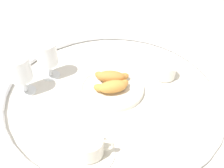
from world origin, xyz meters
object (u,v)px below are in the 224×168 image
(croissant_large, at_px, (112,86))
(coffee_cup_far, at_px, (165,72))
(croissant_small, at_px, (111,76))
(juice_glass_right, at_px, (47,56))
(sugar_packet, at_px, (144,141))
(juice_glass_left, at_px, (20,70))
(coffee_cup_near, at_px, (90,148))
(pastry_plate, at_px, (112,88))
(folded_napkin, at_px, (115,51))

(croissant_large, height_order, coffee_cup_far, croissant_large)
(croissant_large, xyz_separation_m, croissant_small, (0.00, 0.05, 0.00))
(juice_glass_right, height_order, sugar_packet, juice_glass_right)
(croissant_large, distance_m, juice_glass_left, 0.31)
(coffee_cup_far, relative_size, sugar_packet, 2.72)
(coffee_cup_near, relative_size, coffee_cup_far, 1.00)
(croissant_large, xyz_separation_m, juice_glass_left, (-0.30, 0.06, 0.05))
(croissant_small, relative_size, sugar_packet, 2.68)
(coffee_cup_far, xyz_separation_m, juice_glass_left, (-0.51, -0.01, 0.07))
(coffee_cup_near, height_order, juice_glass_left, juice_glass_left)
(pastry_plate, height_order, sugar_packet, pastry_plate)
(juice_glass_right, distance_m, folded_napkin, 0.32)
(juice_glass_right, relative_size, folded_napkin, 1.27)
(croissant_small, relative_size, coffee_cup_near, 0.99)
(juice_glass_left, relative_size, sugar_packet, 2.80)
(pastry_plate, height_order, coffee_cup_near, coffee_cup_near)
(juice_glass_right, bearing_deg, coffee_cup_far, -9.11)
(coffee_cup_near, height_order, folded_napkin, coffee_cup_near)
(croissant_large, bearing_deg, sugar_packet, -73.47)
(croissant_small, relative_size, coffee_cup_far, 0.99)
(croissant_small, bearing_deg, juice_glass_left, 179.51)
(coffee_cup_far, bearing_deg, croissant_small, -175.70)
(coffee_cup_far, height_order, juice_glass_left, juice_glass_left)
(juice_glass_left, relative_size, folded_napkin, 1.27)
(coffee_cup_near, relative_size, folded_napkin, 1.24)
(juice_glass_right, height_order, folded_napkin, juice_glass_right)
(coffee_cup_far, bearing_deg, juice_glass_left, -178.56)
(croissant_large, distance_m, folded_napkin, 0.29)
(coffee_cup_near, bearing_deg, juice_glass_right, 109.62)
(croissant_large, height_order, croissant_small, same)
(juice_glass_left, height_order, sugar_packet, juice_glass_left)
(croissant_large, xyz_separation_m, juice_glass_right, (-0.22, 0.14, 0.05))
(croissant_large, distance_m, croissant_small, 0.06)
(juice_glass_right, bearing_deg, croissant_small, -20.67)
(croissant_small, xyz_separation_m, coffee_cup_far, (0.21, 0.02, -0.01))
(coffee_cup_near, distance_m, juice_glass_right, 0.40)
(pastry_plate, relative_size, croissant_large, 1.67)
(pastry_plate, bearing_deg, croissant_small, 86.21)
(coffee_cup_near, distance_m, folded_napkin, 0.53)
(juice_glass_right, bearing_deg, coffee_cup_near, -70.38)
(croissant_large, bearing_deg, coffee_cup_far, 18.55)
(croissant_large, bearing_deg, juice_glass_right, 147.65)
(juice_glass_left, bearing_deg, croissant_small, -0.49)
(croissant_large, xyz_separation_m, coffee_cup_near, (-0.09, -0.23, -0.01))
(juice_glass_left, bearing_deg, pastry_plate, -6.24)
(juice_glass_right, relative_size, sugar_packet, 2.80)
(croissant_large, height_order, folded_napkin, croissant_large)
(coffee_cup_far, xyz_separation_m, folded_napkin, (-0.16, 0.21, -0.02))
(pastry_plate, xyz_separation_m, coffee_cup_far, (0.21, 0.05, 0.02))
(pastry_plate, height_order, folded_napkin, pastry_plate)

